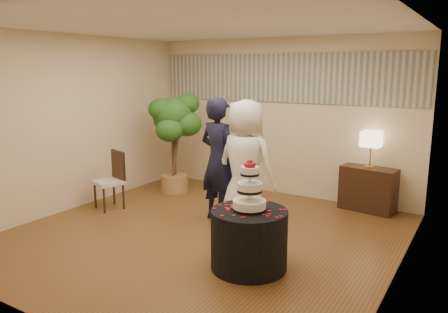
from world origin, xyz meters
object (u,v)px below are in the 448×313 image
Objects in this scene: bride at (245,165)px; ficus_tree at (174,143)px; groom at (219,160)px; table_lamp at (371,150)px; side_chair at (108,181)px; console at (368,189)px; cake_table at (249,239)px; wedding_cake at (250,185)px.

bride is 1.00× the size of ficus_tree.
table_lamp is (1.81, 1.64, 0.07)m from groom.
side_chair is at bearing -149.74° from table_lamp.
ficus_tree is at bearing -158.72° from console.
groom is 1.78m from ficus_tree.
console is 0.65m from table_lamp.
console is (1.81, 1.64, -0.57)m from groom.
bride reaches higher than table_lamp.
groom is at bearing 32.87° from side_chair.
table_lamp is (0.64, 2.85, 0.66)m from cake_table.
groom is at bearing 134.08° from wedding_cake.
cake_table is (1.17, -1.21, -0.58)m from groom.
console is (0.64, 2.85, 0.01)m from cake_table.
wedding_cake is 0.62× the size of side_chair.
table_lamp reaches higher than console.
cake_table is at bearing 124.42° from bride.
groom is at bearing -30.11° from ficus_tree.
wedding_cake is 0.68× the size of console.
console is at bearing 77.27° from wedding_cake.
console is at bearing 77.27° from cake_table.
cake_table is 0.47× the size of ficus_tree.
bride is 3.19× the size of table_lamp.
wedding_cake is (0.66, -1.10, 0.06)m from bride.
cake_table is 1.50× the size of table_lamp.
cake_table is at bearing 145.95° from groom.
table_lamp is (0.00, 0.00, 0.65)m from console.
table_lamp reaches higher than wedding_cake.
table_lamp is at bearing 48.38° from side_chair.
groom reaches higher than console.
groom reaches higher than ficus_tree.
groom is 3.18× the size of wedding_cake.
console is 3.48m from ficus_tree.
bride is 3.16× the size of wedding_cake.
bride is 2.25m from console.
ficus_tree is at bearing -18.23° from groom.
groom is 1.96× the size of side_chair.
side_chair is (-3.63, -2.12, -0.53)m from table_lamp.
cake_table is 0.92× the size of side_chair.
groom is 2.44m from table_lamp.
ficus_tree is at bearing -167.45° from table_lamp.
ficus_tree is (-2.04, 0.99, 0.00)m from bride.
side_chair is (-2.99, 0.73, -0.51)m from wedding_cake.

